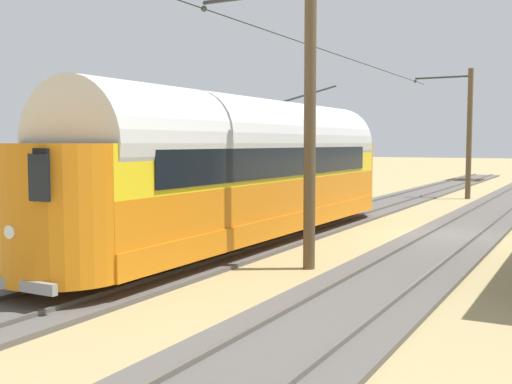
% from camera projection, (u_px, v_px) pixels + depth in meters
% --- Properties ---
extents(ground_plane, '(220.00, 220.00, 0.00)m').
position_uv_depth(ground_plane, '(453.00, 238.00, 19.64)').
color(ground_plane, tan).
extents(track_adjacent_siding, '(2.80, 80.00, 0.18)m').
position_uv_depth(track_adjacent_siding, '(455.00, 235.00, 19.91)').
color(track_adjacent_siding, '#56514C').
rests_on(track_adjacent_siding, ground).
extents(track_third_siding, '(2.80, 80.00, 0.18)m').
position_uv_depth(track_third_siding, '(311.00, 225.00, 22.28)').
color(track_third_siding, '#56514C').
rests_on(track_third_siding, ground).
extents(vintage_streetcar, '(2.65, 17.17, 5.02)m').
position_uv_depth(vintage_streetcar, '(250.00, 168.00, 18.21)').
color(vintage_streetcar, orange).
rests_on(vintage_streetcar, ground).
extents(catenary_pole_foreground, '(3.15, 0.28, 6.91)m').
position_uv_depth(catenary_pole_foreground, '(468.00, 131.00, 33.23)').
color(catenary_pole_foreground, brown).
rests_on(catenary_pole_foreground, ground).
extents(catenary_pole_mid_near, '(3.15, 0.28, 6.91)m').
position_uv_depth(catenary_pole_mid_near, '(306.00, 115.00, 14.64)').
color(catenary_pole_mid_near, brown).
rests_on(catenary_pole_mid_near, ground).
extents(overhead_wire_run, '(2.94, 46.40, 0.18)m').
position_uv_depth(overhead_wire_run, '(223.00, 14.00, 16.47)').
color(overhead_wire_run, black).
rests_on(overhead_wire_run, ground).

